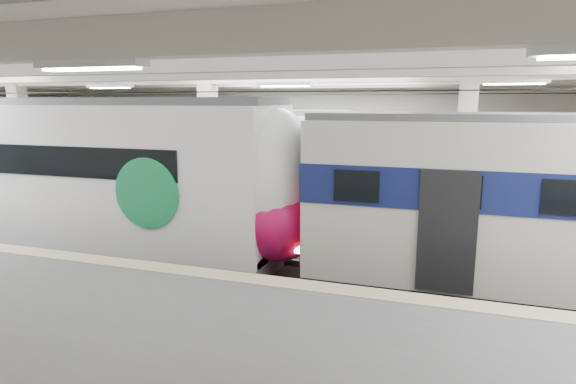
% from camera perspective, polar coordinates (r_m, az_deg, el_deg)
% --- Properties ---
extents(station_hall, '(36.00, 24.00, 5.75)m').
position_cam_1_polar(station_hall, '(10.69, -6.74, 4.08)').
color(station_hall, black).
rests_on(station_hall, ground).
extents(modern_emu, '(14.20, 2.93, 4.56)m').
position_cam_1_polar(modern_emu, '(14.82, -20.68, 1.40)').
color(modern_emu, white).
rests_on(modern_emu, ground).
extents(far_train, '(12.88, 2.90, 4.14)m').
position_cam_1_polar(far_train, '(19.54, -11.35, 3.70)').
color(far_train, white).
rests_on(far_train, ground).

